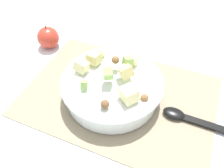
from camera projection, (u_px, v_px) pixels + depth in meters
ground_plane at (119, 96)px, 0.64m from camera, size 2.40×2.40×0.00m
placemat at (119, 96)px, 0.64m from camera, size 0.52×0.36×0.01m
salad_bowl at (112, 86)px, 0.61m from camera, size 0.27×0.27×0.11m
serving_spoon at (193, 120)px, 0.58m from camera, size 0.23×0.04×0.01m
whole_apple at (48, 38)px, 0.77m from camera, size 0.07×0.07×0.08m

